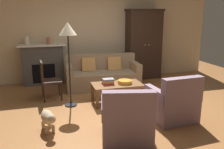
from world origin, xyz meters
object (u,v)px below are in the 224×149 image
at_px(coffee_table, 117,86).
at_px(dog, 48,118).
at_px(fruit_bowl, 125,82).
at_px(armchair_near_right, 173,104).
at_px(book_stack, 108,82).
at_px(mantel_vase_terracotta, 49,41).
at_px(mantel_vase_cream, 27,41).
at_px(side_chair_wooden, 47,78).
at_px(fireplace, 43,64).
at_px(floor_lamp, 68,34).
at_px(couch, 103,76).
at_px(armoire, 143,44).
at_px(armchair_near_left, 127,121).

distance_m(coffee_table, dog, 1.85).
height_order(fruit_bowl, armchair_near_right, armchair_near_right).
bearing_deg(book_stack, mantel_vase_terracotta, 121.81).
bearing_deg(mantel_vase_cream, armchair_near_right, -49.42).
bearing_deg(mantel_vase_terracotta, side_chair_wooden, -94.48).
bearing_deg(fireplace, floor_lamp, -74.12).
distance_m(mantel_vase_cream, floor_lamp, 2.10).
distance_m(fruit_bowl, armchair_near_right, 1.29).
bearing_deg(mantel_vase_terracotta, coffee_table, -54.26).
distance_m(mantel_vase_terracotta, side_chair_wooden, 1.50).
relative_size(fireplace, couch, 0.64).
xyz_separation_m(armoire, fruit_bowl, (-1.21, -1.88, -0.58)).
xyz_separation_m(armoire, dog, (-2.91, -2.92, -0.79)).
distance_m(armoire, fruit_bowl, 2.31).
xyz_separation_m(mantel_vase_cream, mantel_vase_terracotta, (0.56, 0.00, -0.02)).
bearing_deg(fruit_bowl, armchair_near_right, -64.96).
xyz_separation_m(fruit_bowl, mantel_vase_cream, (-2.12, 1.94, 0.77)).
relative_size(couch, armchair_near_right, 2.24).
bearing_deg(book_stack, dog, -140.83).
relative_size(armoire, couch, 1.05).
bearing_deg(couch, fireplace, 153.24).
bearing_deg(fruit_bowl, mantel_vase_terracotta, 128.71).
relative_size(couch, mantel_vase_cream, 8.70).
distance_m(coffee_table, floor_lamp, 1.56).
bearing_deg(book_stack, armchair_near_left, -94.79).
xyz_separation_m(armchair_near_left, armchair_near_right, (1.06, 0.46, 0.00)).
bearing_deg(fireplace, fruit_bowl, -48.46).
height_order(fireplace, book_stack, fireplace).
height_order(armchair_near_left, floor_lamp, floor_lamp).
bearing_deg(couch, coffee_table, -87.41).
xyz_separation_m(fruit_bowl, dog, (-1.69, -1.03, -0.21)).
distance_m(book_stack, floor_lamp, 1.34).
height_order(fruit_bowl, book_stack, book_stack).
xyz_separation_m(book_stack, dog, (-1.32, -1.07, -0.24)).
height_order(fireplace, side_chair_wooden, fireplace).
xyz_separation_m(side_chair_wooden, floor_lamp, (0.46, -0.54, 1.02)).
bearing_deg(armchair_near_right, coffee_table, 121.22).
bearing_deg(fireplace, armoire, -1.51).
height_order(armoire, mantel_vase_terracotta, armoire).
distance_m(coffee_table, fruit_bowl, 0.20).
bearing_deg(armchair_near_right, dog, 176.69).
bearing_deg(coffee_table, floor_lamp, 176.83).
distance_m(armchair_near_right, side_chair_wooden, 2.84).
relative_size(book_stack, dog, 0.47).
bearing_deg(book_stack, mantel_vase_cream, 132.45).
relative_size(book_stack, mantel_vase_terracotta, 1.42).
height_order(book_stack, mantel_vase_cream, mantel_vase_cream).
bearing_deg(armchair_near_left, side_chair_wooden, 117.02).
xyz_separation_m(book_stack, side_chair_wooden, (-1.28, 0.58, 0.03)).
xyz_separation_m(fruit_bowl, book_stack, (-0.38, 0.04, 0.03)).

